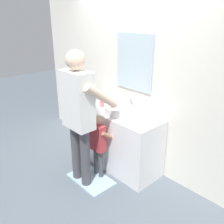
{
  "coord_description": "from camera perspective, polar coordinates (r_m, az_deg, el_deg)",
  "views": [
    {
      "loc": [
        2.25,
        -1.93,
        2.13
      ],
      "look_at": [
        0.0,
        0.15,
        0.91
      ],
      "focal_mm": 38.67,
      "sensor_mm": 36.0,
      "label": 1
    }
  ],
  "objects": [
    {
      "name": "vanity_cabinet",
      "position": [
        3.59,
        1.77,
        -6.61
      ],
      "size": [
        1.26,
        0.54,
        0.86
      ],
      "primitive_type": "cube",
      "color": "white",
      "rests_on": "ground"
    },
    {
      "name": "faucet",
      "position": [
        3.53,
        4.38,
        1.88
      ],
      "size": [
        0.18,
        0.14,
        0.18
      ],
      "color": "#B7BABF",
      "rests_on": "vanity_cabinet"
    },
    {
      "name": "adult_parent",
      "position": [
        3.0,
        -7.76,
        0.82
      ],
      "size": [
        0.55,
        0.58,
        1.79
      ],
      "color": "#47474C",
      "rests_on": "ground"
    },
    {
      "name": "back_wall",
      "position": [
        3.48,
        5.75,
        8.66
      ],
      "size": [
        4.4,
        0.1,
        2.7
      ],
      "color": "silver",
      "rests_on": "ground"
    },
    {
      "name": "bath_mat",
      "position": [
        3.52,
        -4.98,
        -15.52
      ],
      "size": [
        0.64,
        0.4,
        0.02
      ],
      "primitive_type": "cube",
      "color": "#99B7CC",
      "rests_on": "ground"
    },
    {
      "name": "ground_plane",
      "position": [
        3.65,
        -1.79,
        -14.08
      ],
      "size": [
        14.0,
        14.0,
        0.0
      ],
      "primitive_type": "plane",
      "color": "slate"
    },
    {
      "name": "sink_basin",
      "position": [
        3.38,
        1.62,
        0.57
      ],
      "size": [
        0.4,
        0.4,
        0.11
      ],
      "color": "silver",
      "rests_on": "vanity_cabinet"
    },
    {
      "name": "child_toddler",
      "position": [
        3.3,
        -3.23,
        -6.91
      ],
      "size": [
        0.29,
        0.29,
        0.93
      ],
      "color": "#47474C",
      "rests_on": "ground"
    },
    {
      "name": "toothbrush_cup",
      "position": [
        3.64,
        -2.35,
        2.09
      ],
      "size": [
        0.07,
        0.07,
        0.21
      ],
      "color": "#D86666",
      "rests_on": "vanity_cabinet"
    }
  ]
}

